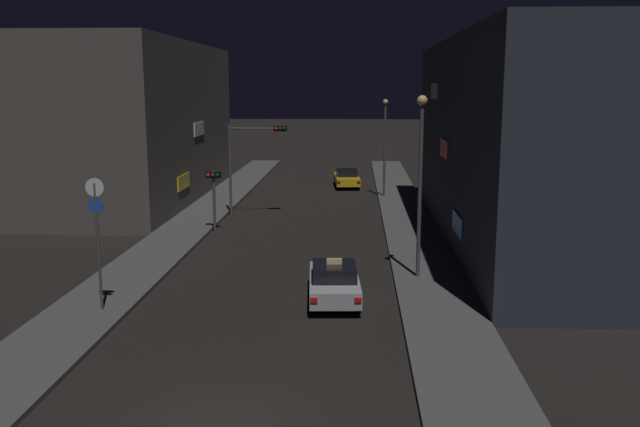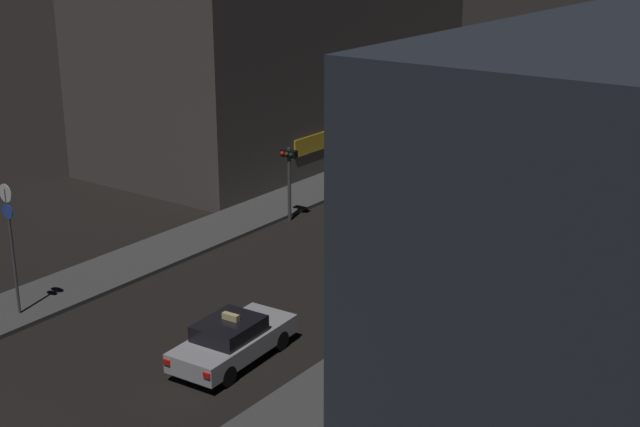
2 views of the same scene
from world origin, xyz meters
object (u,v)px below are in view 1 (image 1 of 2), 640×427
at_px(taxi, 334,281).
at_px(street_lamp_far_block, 385,139).
at_px(sign_pole_left, 97,231).
at_px(street_lamp_near_block, 420,167).
at_px(traffic_light_left_kerb, 214,188).
at_px(traffic_light_overhead, 251,151).
at_px(far_car, 347,178).

distance_m(taxi, street_lamp_far_block, 24.32).
xyz_separation_m(taxi, sign_pole_left, (-8.07, -1.89, 2.23)).
bearing_deg(street_lamp_near_block, taxi, -138.71).
bearing_deg(traffic_light_left_kerb, sign_pole_left, -95.04).
bearing_deg(traffic_light_left_kerb, street_lamp_far_block, 51.64).
bearing_deg(traffic_light_overhead, sign_pole_left, -97.61).
xyz_separation_m(taxi, far_car, (0.06, 28.99, -0.00)).
relative_size(far_car, traffic_light_overhead, 0.82).
xyz_separation_m(sign_pole_left, street_lamp_near_block, (11.40, 4.82, 1.72)).
height_order(taxi, street_lamp_far_block, street_lamp_far_block).
distance_m(far_car, street_lamp_near_block, 26.56).
height_order(traffic_light_overhead, street_lamp_far_block, street_lamp_far_block).
bearing_deg(sign_pole_left, taxi, 13.17).
relative_size(far_car, sign_pole_left, 0.99).
relative_size(far_car, street_lamp_near_block, 0.63).
relative_size(traffic_light_overhead, sign_pole_left, 1.20).
distance_m(street_lamp_near_block, street_lamp_far_block, 20.99).
height_order(taxi, street_lamp_near_block, street_lamp_near_block).
xyz_separation_m(traffic_light_overhead, sign_pole_left, (-2.48, -18.54, -1.02)).
relative_size(taxi, far_car, 0.99).
xyz_separation_m(taxi, traffic_light_left_kerb, (-6.87, 11.72, 1.72)).
height_order(traffic_light_left_kerb, sign_pole_left, sign_pole_left).
relative_size(taxi, traffic_light_overhead, 0.82).
xyz_separation_m(traffic_light_overhead, street_lamp_near_block, (8.93, -13.72, 0.70)).
relative_size(sign_pole_left, street_lamp_near_block, 0.63).
bearing_deg(sign_pole_left, street_lamp_near_block, 22.91).
bearing_deg(street_lamp_far_block, street_lamp_near_block, -88.48).
bearing_deg(street_lamp_near_block, traffic_light_left_kerb, 139.26).
bearing_deg(street_lamp_far_block, traffic_light_left_kerb, -128.36).
height_order(far_car, traffic_light_overhead, traffic_light_overhead).
xyz_separation_m(far_car, street_lamp_far_block, (2.72, -5.07, 3.47)).
bearing_deg(taxi, traffic_light_overhead, 108.56).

